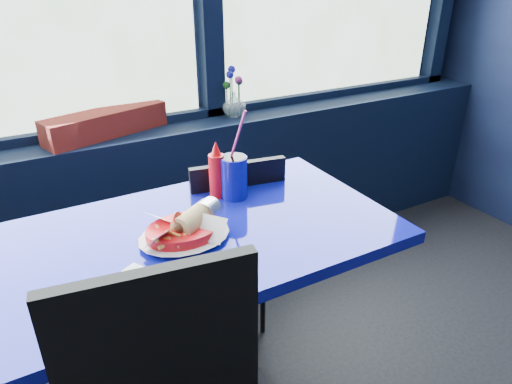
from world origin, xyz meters
The scene contains 9 objects.
window_sill centered at (0.00, 2.87, 0.40)m, with size 5.00×0.26×0.80m, color black.
near_table centered at (0.30, 2.00, 0.57)m, with size 1.20×0.70×0.75m.
chair_near_back centered at (0.53, 2.33, 0.48)m, with size 0.44×0.44×0.84m.
planter_box centered at (0.23, 2.89, 0.86)m, with size 0.55×0.14×0.11m, color maroon.
flower_vase centered at (0.85, 2.87, 0.88)m, with size 0.14×0.14×0.25m.
food_basket centered at (0.24, 1.98, 0.78)m, with size 0.27×0.26×0.09m.
ketchup_bottle centered at (0.44, 2.18, 0.84)m, with size 0.05×0.05×0.21m.
soda_cup centered at (0.49, 2.15, 0.83)m, with size 0.09×0.09×0.32m.
napkin centered at (0.04, 1.82, 0.75)m, with size 0.16×0.16×0.00m, color white.
Camera 1 is at (-0.14, 0.86, 1.48)m, focal length 32.00 mm.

